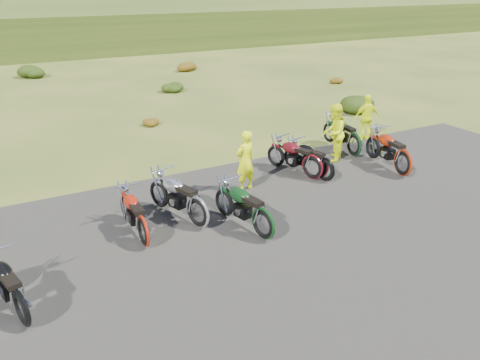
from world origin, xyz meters
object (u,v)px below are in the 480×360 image
motorcycle_3 (198,228)px  motorcycle_0 (26,326)px  person_middle (245,162)px  motorcycle_7 (353,156)px

motorcycle_3 → motorcycle_0: bearing=96.3°
motorcycle_3 → person_middle: 2.49m
motorcycle_0 → person_middle: (5.78, 3.04, 0.83)m
motorcycle_0 → motorcycle_3: 4.20m
motorcycle_3 → motorcycle_7: size_ratio=0.99×
person_middle → motorcycle_0: bearing=14.3°
motorcycle_0 → motorcycle_3: size_ratio=0.87×
motorcycle_7 → person_middle: (-4.35, -0.70, 0.83)m
motorcycle_0 → person_middle: bearing=-77.1°
motorcycle_7 → motorcycle_3: bearing=113.4°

